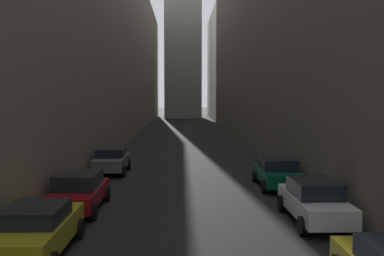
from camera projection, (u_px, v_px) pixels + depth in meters
name	position (u px, v px, depth m)	size (l,w,h in m)	color
ground_plane	(185.00, 139.00, 48.14)	(264.00, 264.00, 0.00)	black
building_block_left	(72.00, 43.00, 49.16)	(12.95, 108.00, 20.21)	#756B5B
building_block_right	(307.00, 42.00, 49.73)	(15.49, 108.00, 20.49)	#60594F
parked_car_left_second	(37.00, 229.00, 12.99)	(1.91, 4.54, 1.47)	#A59919
parked_car_left_third	(78.00, 191.00, 18.23)	(1.97, 4.45, 1.49)	maroon
parked_car_left_far	(111.00, 160.00, 26.88)	(1.89, 4.02, 1.48)	#4C4C51
parked_car_right_third	(314.00, 201.00, 16.46)	(1.87, 4.56, 1.52)	silver
parked_car_right_far	(277.00, 172.00, 22.80)	(2.00, 4.22, 1.44)	#05472D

